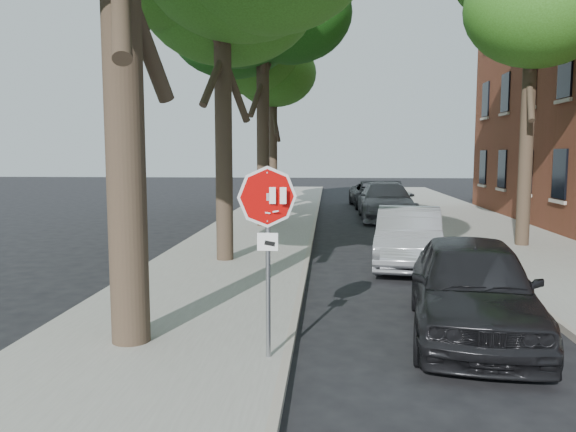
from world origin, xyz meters
name	(u,v)px	position (x,y,z in m)	size (l,w,h in m)	color
ground	(319,366)	(0.00, 0.00, 0.00)	(120.00, 120.00, 0.00)	black
sidewalk_left	(254,234)	(-2.50, 12.00, 0.06)	(4.00, 55.00, 0.12)	gray
sidewalk_right	(502,237)	(6.00, 12.00, 0.06)	(4.00, 55.00, 0.12)	gray
curb_left	(312,235)	(-0.45, 12.00, 0.07)	(0.12, 55.00, 0.13)	#9E9384
curb_right	(440,236)	(3.95, 12.00, 0.07)	(0.12, 55.00, 0.13)	#9E9384
stop_sign	(268,225)	(-0.70, -0.03, 1.95)	(0.76, 0.34, 2.61)	gray
tree_mid_b	(262,16)	(-2.42, 14.12, 8.00)	(5.88, 5.46, 10.36)	black
tree_far	(273,66)	(-2.72, 21.11, 7.21)	(5.29, 4.91, 9.33)	black
tree_right	(531,5)	(5.98, 10.11, 7.21)	(5.29, 4.91, 9.33)	black
car_a	(472,287)	(2.38, 1.50, 0.79)	(1.87, 4.65, 1.58)	black
car_b	(409,237)	(2.17, 7.10, 0.75)	(1.59, 4.55, 1.50)	#9FA1A7
car_c	(386,201)	(2.60, 17.27, 0.82)	(2.29, 5.64, 1.64)	#545358
car_d	(374,195)	(2.53, 22.89, 0.70)	(2.31, 5.01, 1.39)	black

